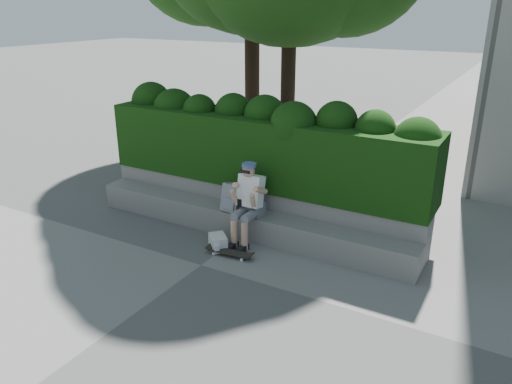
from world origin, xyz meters
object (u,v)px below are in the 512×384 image
Objects in this scene: skateboard at (230,252)px; backpack_ground at (218,242)px; backpack_plaid at (232,198)px; person at (249,200)px.

backpack_ground is (-0.31, 0.13, 0.05)m from skateboard.
skateboard is at bearing -56.96° from backpack_plaid.
skateboard is 1.52× the size of backpack_plaid.
person is at bearing -7.94° from backpack_plaid.
person reaches higher than backpack_plaid.
backpack_plaid reaches higher than skateboard.
person is 2.87× the size of backpack_plaid.
backpack_ground is at bearing 151.21° from skateboard.
backpack_plaid is 1.36× the size of backpack_ground.
person is 3.91× the size of backpack_ground.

